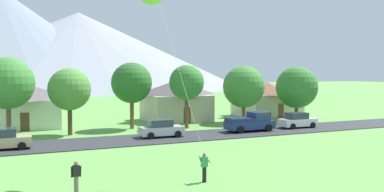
{
  "coord_description": "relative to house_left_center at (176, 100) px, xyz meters",
  "views": [
    {
      "loc": [
        -11.56,
        -8.85,
        6.31
      ],
      "look_at": [
        0.1,
        17.31,
        4.62
      ],
      "focal_mm": 38.45,
      "sensor_mm": 36.0,
      "label": 1
    }
  ],
  "objects": [
    {
      "name": "pickup_truck_navy_west_side",
      "position": [
        3.5,
        -12.53,
        -1.63
      ],
      "size": [
        5.2,
        2.33,
        1.99
      ],
      "color": "navy",
      "rests_on": "road_strip"
    },
    {
      "name": "tree_center",
      "position": [
        -7.27,
        -5.11,
        2.38
      ],
      "size": [
        4.51,
        4.51,
        7.35
      ],
      "color": "brown",
      "rests_on": "ground"
    },
    {
      "name": "tree_far_right",
      "position": [
        -1.59,
        -7.26,
        2.4
      ],
      "size": [
        3.9,
        3.9,
        7.08
      ],
      "color": "brown",
      "rests_on": "ground"
    },
    {
      "name": "parked_car_tan_east_end",
      "position": [
        -20.19,
        -13.1,
        -1.82
      ],
      "size": [
        4.26,
        2.19,
        1.68
      ],
      "color": "tan",
      "rests_on": "road_strip"
    },
    {
      "name": "road_strip",
      "position": [
        -8.08,
        -12.81,
        -2.65
      ],
      "size": [
        160.0,
        6.19,
        0.08
      ],
      "primitive_type": "cube",
      "color": "#2D2D33",
      "rests_on": "ground"
    },
    {
      "name": "house_rightmost",
      "position": [
        -18.22,
        0.97,
        -0.1
      ],
      "size": [
        8.09,
        7.84,
        5.01
      ],
      "color": "silver",
      "rests_on": "ground"
    },
    {
      "name": "house_right_center",
      "position": [
        14.17,
        0.18,
        -0.18
      ],
      "size": [
        8.74,
        7.27,
        4.85
      ],
      "color": "beige",
      "rests_on": "ground"
    },
    {
      "name": "tree_near_left",
      "position": [
        -19.75,
        -7.21,
        2.53
      ],
      "size": [
        4.87,
        4.87,
        7.68
      ],
      "color": "brown",
      "rests_on": "ground"
    },
    {
      "name": "parked_car_silver_west_end",
      "position": [
        -6.43,
        -12.33,
        -1.82
      ],
      "size": [
        4.25,
        2.18,
        1.68
      ],
      "color": "#B7BCC1",
      "rests_on": "road_strip"
    },
    {
      "name": "watcher_person",
      "position": [
        -16.57,
        -27.51,
        -1.81
      ],
      "size": [
        0.56,
        0.24,
        1.68
      ],
      "color": "#70604C",
      "rests_on": "ground"
    },
    {
      "name": "mountain_far_west_ridge",
      "position": [
        6.32,
        121.21,
        12.38
      ],
      "size": [
        130.79,
        130.79,
        30.14
      ],
      "primitive_type": "cone",
      "color": "#8E939E",
      "rests_on": "ground"
    },
    {
      "name": "tree_left_of_center",
      "position": [
        -14.18,
        -7.09,
        1.87
      ],
      "size": [
        4.22,
        4.22,
        6.69
      ],
      "color": "#4C3823",
      "rests_on": "ground"
    },
    {
      "name": "tree_near_right",
      "position": [
        13.86,
        -6.89,
        1.64
      ],
      "size": [
        5.32,
        5.32,
        7.01
      ],
      "color": "#4C3823",
      "rests_on": "ground"
    },
    {
      "name": "house_left_center",
      "position": [
        0.0,
        0.0,
        0.0
      ],
      "size": [
        8.1,
        8.01,
        5.2
      ],
      "color": "beige",
      "rests_on": "ground"
    },
    {
      "name": "parked_car_white_mid_west",
      "position": [
        9.71,
        -12.34,
        -1.82
      ],
      "size": [
        4.22,
        2.11,
        1.68
      ],
      "color": "white",
      "rests_on": "road_strip"
    },
    {
      "name": "tree_right_of_center",
      "position": [
        6.88,
        -5.47,
        1.75
      ],
      "size": [
        5.18,
        5.18,
        7.04
      ],
      "color": "brown",
      "rests_on": "ground"
    },
    {
      "name": "mountain_far_east_ridge",
      "position": [
        -21.01,
        138.33,
        6.37
      ],
      "size": [
        74.18,
        74.18,
        18.12
      ],
      "primitive_type": "cone",
      "color": "gray",
      "rests_on": "ground"
    }
  ]
}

